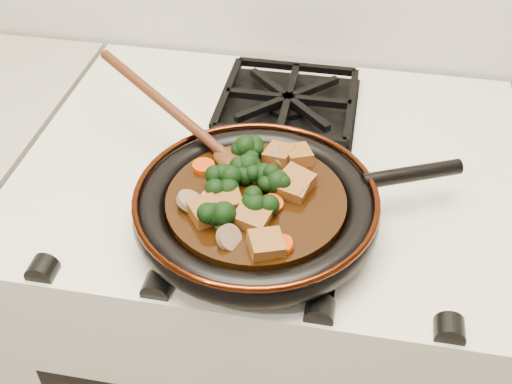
# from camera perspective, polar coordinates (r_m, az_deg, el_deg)

# --- Properties ---
(stove) EXTENTS (0.76, 0.60, 0.90)m
(stove) POSITION_cam_1_polar(r_m,az_deg,el_deg) (1.31, 1.26, -12.71)
(stove) COLOR beige
(stove) RESTS_ON ground
(burner_grate_front) EXTENTS (0.23, 0.23, 0.03)m
(burner_grate_front) POSITION_cam_1_polar(r_m,az_deg,el_deg) (0.87, 0.17, -2.10)
(burner_grate_front) COLOR black
(burner_grate_front) RESTS_ON stove
(burner_grate_back) EXTENTS (0.23, 0.23, 0.03)m
(burner_grate_back) POSITION_cam_1_polar(r_m,az_deg,el_deg) (1.09, 2.86, 7.95)
(burner_grate_back) COLOR black
(burner_grate_back) RESTS_ON stove
(skillet) EXTENTS (0.43, 0.32, 0.05)m
(skillet) POSITION_cam_1_polar(r_m,az_deg,el_deg) (0.84, 0.15, -1.31)
(skillet) COLOR black
(skillet) RESTS_ON burner_grate_front
(braising_sauce) EXTENTS (0.23, 0.23, 0.02)m
(braising_sauce) POSITION_cam_1_polar(r_m,az_deg,el_deg) (0.83, -0.00, -1.08)
(braising_sauce) COLOR black
(braising_sauce) RESTS_ON skillet
(tofu_cube_0) EXTENTS (0.05, 0.05, 0.02)m
(tofu_cube_0) POSITION_cam_1_polar(r_m,az_deg,el_deg) (0.89, 2.08, 3.30)
(tofu_cube_0) COLOR brown
(tofu_cube_0) RESTS_ON braising_sauce
(tofu_cube_1) EXTENTS (0.05, 0.05, 0.03)m
(tofu_cube_1) POSITION_cam_1_polar(r_m,az_deg,el_deg) (0.76, 0.89, -4.72)
(tofu_cube_1) COLOR brown
(tofu_cube_1) RESTS_ON braising_sauce
(tofu_cube_2) EXTENTS (0.05, 0.05, 0.03)m
(tofu_cube_2) POSITION_cam_1_polar(r_m,az_deg,el_deg) (0.88, 3.74, 3.22)
(tofu_cube_2) COLOR brown
(tofu_cube_2) RESTS_ON braising_sauce
(tofu_cube_3) EXTENTS (0.06, 0.06, 0.03)m
(tofu_cube_3) POSITION_cam_1_polar(r_m,az_deg,el_deg) (0.84, 3.41, 0.71)
(tofu_cube_3) COLOR brown
(tofu_cube_3) RESTS_ON braising_sauce
(tofu_cube_4) EXTENTS (0.05, 0.05, 0.02)m
(tofu_cube_4) POSITION_cam_1_polar(r_m,az_deg,el_deg) (0.80, -4.49, -1.79)
(tofu_cube_4) COLOR brown
(tofu_cube_4) RESTS_ON braising_sauce
(tofu_cube_5) EXTENTS (0.05, 0.05, 0.03)m
(tofu_cube_5) POSITION_cam_1_polar(r_m,az_deg,el_deg) (0.83, 3.23, 0.30)
(tofu_cube_5) COLOR brown
(tofu_cube_5) RESTS_ON braising_sauce
(tofu_cube_6) EXTENTS (0.05, 0.05, 0.03)m
(tofu_cube_6) POSITION_cam_1_polar(r_m,az_deg,el_deg) (0.81, -2.70, -0.97)
(tofu_cube_6) COLOR brown
(tofu_cube_6) RESTS_ON braising_sauce
(tofu_cube_7) EXTENTS (0.05, 0.05, 0.03)m
(tofu_cube_7) POSITION_cam_1_polar(r_m,az_deg,el_deg) (0.79, -0.33, -2.32)
(tofu_cube_7) COLOR brown
(tofu_cube_7) RESTS_ON braising_sauce
(broccoli_floret_0) EXTENTS (0.07, 0.08, 0.06)m
(broccoli_floret_0) POSITION_cam_1_polar(r_m,az_deg,el_deg) (0.86, -0.73, 2.31)
(broccoli_floret_0) COLOR black
(broccoli_floret_0) RESTS_ON braising_sauce
(broccoli_floret_1) EXTENTS (0.08, 0.09, 0.06)m
(broccoli_floret_1) POSITION_cam_1_polar(r_m,az_deg,el_deg) (0.80, 0.37, -1.34)
(broccoli_floret_1) COLOR black
(broccoli_floret_1) RESTS_ON braising_sauce
(broccoli_floret_2) EXTENTS (0.08, 0.07, 0.07)m
(broccoli_floret_2) POSITION_cam_1_polar(r_m,az_deg,el_deg) (0.83, -3.07, 0.52)
(broccoli_floret_2) COLOR black
(broccoli_floret_2) RESTS_ON braising_sauce
(broccoli_floret_3) EXTENTS (0.07, 0.06, 0.06)m
(broccoli_floret_3) POSITION_cam_1_polar(r_m,az_deg,el_deg) (0.89, -0.61, 3.70)
(broccoli_floret_3) COLOR black
(broccoli_floret_3) RESTS_ON braising_sauce
(broccoli_floret_4) EXTENTS (0.09, 0.09, 0.06)m
(broccoli_floret_4) POSITION_cam_1_polar(r_m,az_deg,el_deg) (0.85, -0.13, 1.42)
(broccoli_floret_4) COLOR black
(broccoli_floret_4) RESTS_ON braising_sauce
(broccoli_floret_5) EXTENTS (0.08, 0.09, 0.06)m
(broccoli_floret_5) POSITION_cam_1_polar(r_m,az_deg,el_deg) (0.78, -3.29, -2.48)
(broccoli_floret_5) COLOR black
(broccoli_floret_5) RESTS_ON braising_sauce
(broccoli_floret_6) EXTENTS (0.08, 0.08, 0.08)m
(broccoli_floret_6) POSITION_cam_1_polar(r_m,az_deg,el_deg) (0.83, 1.44, 0.60)
(broccoli_floret_6) COLOR black
(broccoli_floret_6) RESTS_ON braising_sauce
(carrot_coin_0) EXTENTS (0.03, 0.03, 0.02)m
(carrot_coin_0) POSITION_cam_1_polar(r_m,az_deg,el_deg) (0.87, -1.42, 2.11)
(carrot_coin_0) COLOR #BB3305
(carrot_coin_0) RESTS_ON braising_sauce
(carrot_coin_1) EXTENTS (0.03, 0.03, 0.02)m
(carrot_coin_1) POSITION_cam_1_polar(r_m,az_deg,el_deg) (0.86, -0.54, 1.52)
(carrot_coin_1) COLOR #BB3305
(carrot_coin_1) RESTS_ON braising_sauce
(carrot_coin_2) EXTENTS (0.03, 0.03, 0.02)m
(carrot_coin_2) POSITION_cam_1_polar(r_m,az_deg,el_deg) (0.82, -4.06, -0.75)
(carrot_coin_2) COLOR #BB3305
(carrot_coin_2) RESTS_ON braising_sauce
(carrot_coin_3) EXTENTS (0.03, 0.03, 0.02)m
(carrot_coin_3) POSITION_cam_1_polar(r_m,az_deg,el_deg) (0.76, 2.35, -4.75)
(carrot_coin_3) COLOR #BB3305
(carrot_coin_3) RESTS_ON braising_sauce
(carrot_coin_4) EXTENTS (0.03, 0.03, 0.01)m
(carrot_coin_4) POSITION_cam_1_polar(r_m,az_deg,el_deg) (0.87, -4.68, 2.30)
(carrot_coin_4) COLOR #BB3305
(carrot_coin_4) RESTS_ON braising_sauce
(carrot_coin_5) EXTENTS (0.03, 0.03, 0.02)m
(carrot_coin_5) POSITION_cam_1_polar(r_m,az_deg,el_deg) (0.81, 1.47, -1.04)
(carrot_coin_5) COLOR #BB3305
(carrot_coin_5) RESTS_ON braising_sauce
(mushroom_slice_0) EXTENTS (0.05, 0.05, 0.02)m
(mushroom_slice_0) POSITION_cam_1_polar(r_m,az_deg,el_deg) (0.82, -5.85, -0.83)
(mushroom_slice_0) COLOR brown
(mushroom_slice_0) RESTS_ON braising_sauce
(mushroom_slice_1) EXTENTS (0.04, 0.04, 0.03)m
(mushroom_slice_1) POSITION_cam_1_polar(r_m,az_deg,el_deg) (0.88, 2.31, 3.09)
(mushroom_slice_1) COLOR brown
(mushroom_slice_1) RESTS_ON braising_sauce
(mushroom_slice_2) EXTENTS (0.04, 0.04, 0.03)m
(mushroom_slice_2) POSITION_cam_1_polar(r_m,az_deg,el_deg) (0.77, -2.40, -4.08)
(mushroom_slice_2) COLOR brown
(mushroom_slice_2) RESTS_ON braising_sauce
(wooden_spoon) EXTENTS (0.16, 0.11, 0.28)m
(wooden_spoon) POSITION_cam_1_polar(r_m,az_deg,el_deg) (0.92, -5.92, 5.96)
(wooden_spoon) COLOR #431F0E
(wooden_spoon) RESTS_ON braising_sauce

